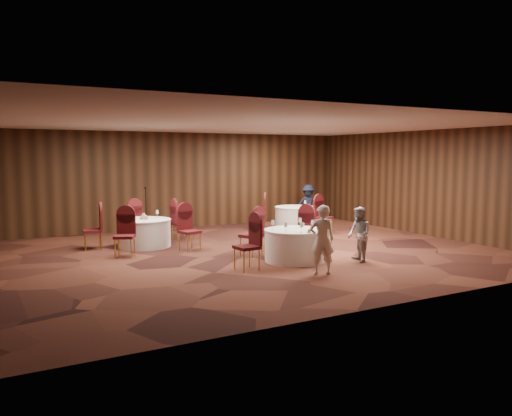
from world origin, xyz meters
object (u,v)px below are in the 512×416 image
woman_a (322,240)px  man_c (308,204)px  table_right (295,217)px  table_main (294,245)px  table_left (144,233)px  woman_b (359,234)px  mic_stand (146,223)px

woman_a → man_c: woman_a is taller
table_right → man_c: bearing=36.6°
table_main → man_c: (3.87, 5.13, 0.33)m
woman_a → man_c: (4.06, 6.47, -0.02)m
table_left → woman_b: bearing=-47.7°
man_c → table_left: bearing=-133.3°
table_main → table_left: (-2.54, 3.45, 0.00)m
woman_b → table_main: bearing=-103.9°
table_main → man_c: size_ratio=0.99×
mic_stand → woman_a: bearing=-73.3°
table_main → woman_a: (-0.19, -1.34, 0.34)m
table_left → table_right: 5.44m
table_left → woman_a: size_ratio=0.99×
table_right → woman_a: 6.46m
mic_stand → table_right: bearing=-6.5°
table_main → mic_stand: bearing=112.8°
mic_stand → table_main: bearing=-67.2°
woman_a → woman_b: bearing=-137.7°
table_main → woman_a: woman_a is taller
mic_stand → woman_b: size_ratio=1.19×
table_right → mic_stand: 4.92m
mic_stand → man_c: mic_stand is taller
table_main → woman_b: 1.50m
table_left → man_c: bearing=14.7°
mic_stand → man_c: bearing=2.1°
table_main → man_c: 6.44m
table_main → table_right: same height
woman_a → woman_b: size_ratio=1.13×
table_main → table_right: bearing=57.0°
table_main → mic_stand: mic_stand is taller
mic_stand → woman_b: bearing=-59.5°
table_right → mic_stand: size_ratio=0.91×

